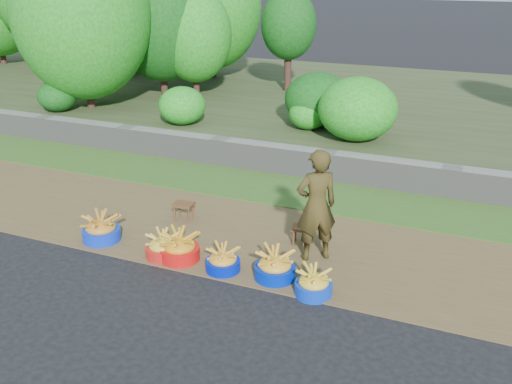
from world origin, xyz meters
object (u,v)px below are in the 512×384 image
at_px(basin_a, 101,229).
at_px(basin_e, 275,267).
at_px(basin_c, 179,248).
at_px(stool_left, 184,207).
at_px(basin_d, 223,261).
at_px(basin_b, 163,247).
at_px(stool_right, 303,230).
at_px(vendor_woman, 316,206).
at_px(basin_f, 314,284).

bearing_deg(basin_a, basin_e, -0.55).
distance_m(basin_c, stool_left, 1.30).
xyz_separation_m(basin_d, stool_left, (-1.27, 1.20, 0.09)).
height_order(basin_c, basin_d, basin_c).
bearing_deg(basin_c, basin_e, 1.56).
xyz_separation_m(basin_a, basin_b, (1.10, -0.09, -0.02)).
relative_size(basin_b, stool_right, 1.39).
xyz_separation_m(basin_b, basin_d, (0.93, -0.02, -0.01)).
distance_m(basin_a, basin_e, 2.74).
bearing_deg(basin_d, basin_a, 176.90).
xyz_separation_m(basin_d, basin_e, (0.71, 0.08, 0.02)).
bearing_deg(vendor_woman, basin_b, -16.47).
bearing_deg(basin_a, basin_b, -4.47).
bearing_deg(stool_left, stool_right, -2.18).
bearing_deg(basin_d, basin_e, 6.78).
xyz_separation_m(stool_left, stool_right, (2.00, -0.08, -0.00)).
xyz_separation_m(basin_a, stool_left, (0.77, 1.09, 0.06)).
bearing_deg(stool_left, basin_e, -29.50).
distance_m(basin_b, basin_c, 0.25).
height_order(basin_b, stool_right, basin_b).
height_order(basin_a, basin_d, basin_a).
bearing_deg(stool_right, basin_f, -65.74).
relative_size(basin_a, stool_left, 1.67).
distance_m(basin_d, stool_left, 1.75).
xyz_separation_m(basin_c, stool_right, (1.42, 1.08, 0.05)).
xyz_separation_m(basin_a, stool_right, (2.77, 1.01, 0.05)).
bearing_deg(basin_f, stool_right, 114.26).
distance_m(basin_c, stool_right, 1.78).
bearing_deg(basin_d, stool_right, 56.80).
xyz_separation_m(basin_e, vendor_woman, (0.31, 0.71, 0.63)).
bearing_deg(stool_left, basin_f, -26.80).
bearing_deg(stool_right, basin_e, -91.65).
bearing_deg(stool_left, basin_a, -125.12).
distance_m(basin_b, basin_d, 0.93).
xyz_separation_m(basin_e, basin_f, (0.58, -0.17, -0.02)).
xyz_separation_m(basin_e, stool_right, (0.03, 1.04, 0.06)).
distance_m(basin_d, vendor_woman, 1.45).
bearing_deg(basin_e, stool_left, 150.50).
relative_size(basin_b, basin_d, 1.05).
height_order(basin_d, basin_f, basin_f).
xyz_separation_m(basin_b, basin_f, (2.21, -0.11, -0.01)).
distance_m(basin_a, stool_right, 2.95).
distance_m(basin_c, basin_e, 1.39).
xyz_separation_m(basin_c, basin_e, (1.39, 0.04, -0.01)).
bearing_deg(basin_d, basin_c, 176.12).
height_order(basin_f, stool_left, basin_f).
height_order(basin_e, basin_f, basin_e).
height_order(basin_c, stool_right, basin_c).
relative_size(stool_left, stool_right, 0.95).
xyz_separation_m(basin_b, basin_e, (1.64, 0.06, 0.02)).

